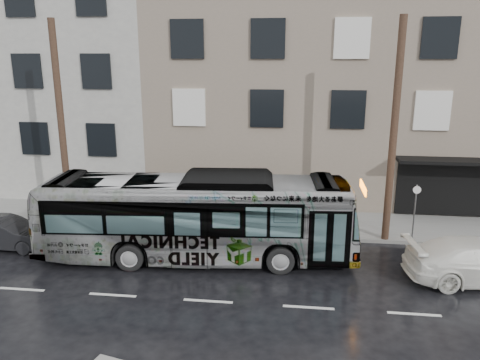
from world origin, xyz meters
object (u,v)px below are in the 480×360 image
object	(u,v)px
utility_pole_front	(394,133)
utility_pole_rear	(62,127)
sign_post	(414,213)
dark_sedan	(6,233)
bus	(197,217)

from	to	relation	value
utility_pole_front	utility_pole_rear	size ratio (longest dim) A/B	1.00
utility_pole_front	sign_post	bearing A→B (deg)	0.00
utility_pole_front	dark_sedan	distance (m)	16.21
dark_sedan	utility_pole_front	bearing A→B (deg)	-79.93
sign_post	utility_pole_rear	bearing A→B (deg)	180.00
utility_pole_front	bus	bearing A→B (deg)	-161.33
utility_pole_front	dark_sedan	xyz separation A→B (m)	(-15.50, -2.55, -4.01)
utility_pole_front	dark_sedan	world-z (taller)	utility_pole_front
bus	utility_pole_rear	bearing A→B (deg)	64.10
utility_pole_front	sign_post	size ratio (longest dim) A/B	3.75
sign_post	bus	world-z (taller)	bus
utility_pole_rear	bus	world-z (taller)	utility_pole_rear
utility_pole_front	utility_pole_rear	bearing A→B (deg)	180.00
utility_pole_rear	bus	size ratio (longest dim) A/B	0.75
utility_pole_front	dark_sedan	size ratio (longest dim) A/B	2.33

